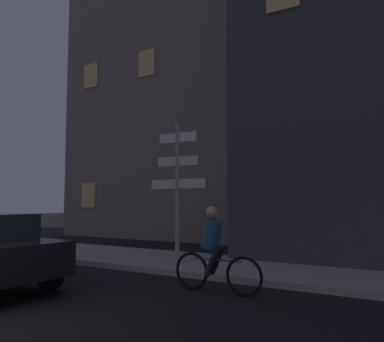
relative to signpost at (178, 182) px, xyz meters
name	(u,v)px	position (x,y,z in m)	size (l,w,h in m)	color
sidewalk_kerb	(172,261)	(-0.58, 0.62, -2.12)	(40.00, 2.92, 0.14)	#9E9991
signpost	(178,182)	(0.00, 0.00, 0.00)	(1.62, 0.12, 3.56)	gray
cyclist	(214,252)	(1.97, -1.77, -1.44)	(1.82, 0.32, 1.61)	black
building_left_block	(187,38)	(-5.17, 8.87, 8.26)	(10.44, 6.95, 20.89)	slate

